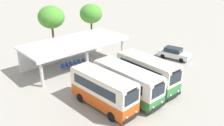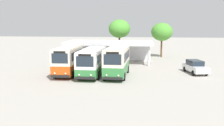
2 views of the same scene
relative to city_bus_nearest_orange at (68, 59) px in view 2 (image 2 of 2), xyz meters
The scene contains 14 objects.
ground_plane 4.93m from the city_bus_nearest_orange, 36.64° to the right, with size 180.00×180.00×0.00m, color #A39E93.
city_bus_nearest_orange is the anchor object (origin of this frame).
city_bus_second_in_row 2.99m from the city_bus_nearest_orange, ahead, with size 2.40×7.92×3.17m.
city_bus_middle_cream 5.97m from the city_bus_nearest_orange, ahead, with size 2.54×7.43×3.40m.
parked_car_flank 15.74m from the city_bus_nearest_orange, 10.08° to the left, with size 2.64×4.68×1.62m.
terminal_canopy 11.40m from the city_bus_nearest_orange, 70.92° to the left, with size 13.53×6.17×3.40m.
waiting_chair_end_by_column 9.99m from the city_bus_nearest_orange, 81.18° to the left, with size 0.44×0.44×0.86m.
waiting_chair_second_from_end 10.13m from the city_bus_nearest_orange, 77.67° to the left, with size 0.44×0.44×0.86m.
waiting_chair_middle_seat 10.31m from the city_bus_nearest_orange, 74.28° to the left, with size 0.44×0.44×0.86m.
waiting_chair_fourth_seat 10.44m from the city_bus_nearest_orange, 70.85° to the left, with size 0.44×0.44×0.86m.
waiting_chair_fifth_seat 10.71m from the city_bus_nearest_orange, 67.76° to the left, with size 0.44×0.44×0.86m.
waiting_chair_far_end_seat 10.86m from the city_bus_nearest_orange, 64.44° to the left, with size 0.44×0.44×0.86m.
roadside_tree_behind_canopy 18.29m from the city_bus_nearest_orange, 75.21° to the left, with size 3.96×3.96×6.90m.
roadside_tree_east_of_canopy 21.85m from the city_bus_nearest_orange, 55.29° to the left, with size 3.87×3.87×6.30m.
Camera 2 is at (5.24, -26.40, 6.11)m, focal length 40.32 mm.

